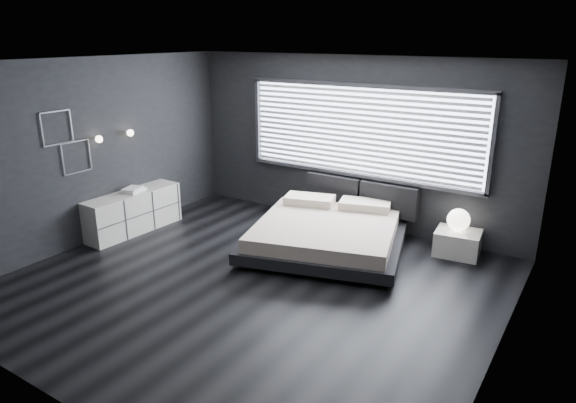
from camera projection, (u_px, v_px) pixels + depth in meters
The scene contains 12 objects.
room at pixel (250, 181), 6.27m from camera, with size 6.04×6.00×2.80m.
window at pixel (360, 132), 8.26m from camera, with size 4.14×0.09×1.52m.
headboard at pixel (360, 195), 8.50m from camera, with size 1.96×0.16×0.52m.
sconce_near at pixel (99, 139), 7.73m from camera, with size 0.18×0.11×0.11m.
sconce_far at pixel (130, 133), 8.21m from camera, with size 0.18×0.11×0.11m.
wall_art_upper at pixel (57, 128), 7.22m from camera, with size 0.01×0.48×0.48m.
wall_art_lower at pixel (77, 157), 7.57m from camera, with size 0.01×0.48×0.48m.
bed at pixel (326, 233), 7.70m from camera, with size 2.74×2.67×0.58m.
nightstand at pixel (457, 243), 7.55m from camera, with size 0.63×0.52×0.37m, color silver.
orb_lamp at pixel (458, 220), 7.48m from camera, with size 0.33×0.33×0.33m, color white.
dresser at pixel (133, 212), 8.40m from camera, with size 0.54×1.69×0.67m.
book_stack at pixel (133, 190), 8.31m from camera, with size 0.34×0.41×0.07m.
Camera 1 is at (3.66, -4.83, 3.12)m, focal length 32.00 mm.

